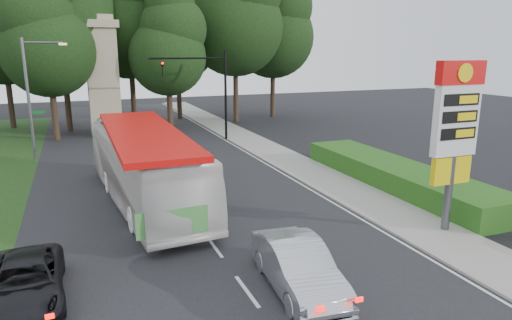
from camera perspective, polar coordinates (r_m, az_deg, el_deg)
name	(u,v)px	position (r m, az deg, el deg)	size (l,w,h in m)	color
ground	(253,300)	(14.16, -0.40, -17.11)	(120.00, 120.00, 0.00)	black
road_surface	(171,189)	(24.83, -10.53, -3.53)	(14.00, 80.00, 0.02)	black
sidewalk_right	(312,172)	(27.63, 7.01, -1.54)	(3.00, 80.00, 0.12)	gray
hedge	(396,175)	(25.91, 17.14, -1.84)	(3.00, 14.00, 1.20)	#225115
gas_station_pylon	(456,124)	(19.26, 23.69, 4.15)	(2.10, 0.45, 6.85)	#59595E
traffic_signal_mast	(210,83)	(36.85, -5.82, 9.56)	(6.10, 0.35, 7.20)	black
streetlight_signs	(32,94)	(33.57, -26.25, 7.45)	(2.75, 0.98, 8.00)	#59595E
monument	(103,76)	(41.47, -18.62, 9.97)	(3.00, 3.00, 10.05)	tan
tree_west_near	(0,18)	(48.75, -29.36, 15.21)	(8.40, 8.40, 16.50)	#2D2116
tree_center_right	(128,8)	(46.81, -15.75, 17.77)	(9.24, 9.24, 18.15)	#2D2116
tree_east_near	(176,25)	(49.51, -9.93, 16.25)	(8.12, 8.12, 15.95)	#2D2116
tree_east_mid	(235,7)	(47.13, -2.66, 18.61)	(9.52, 9.52, 18.70)	#2D2116
tree_far_east	(273,20)	(50.74, 2.17, 17.13)	(8.68, 8.68, 17.05)	#2D2116
tree_monument_left	(46,31)	(40.40, -24.76, 14.46)	(7.28, 7.28, 14.30)	#2D2116
tree_monument_right	(167,41)	(41.61, -11.08, 14.44)	(6.72, 6.72, 13.20)	#2D2116
transit_bus	(145,167)	(22.34, -13.71, -0.85)	(3.03, 12.94, 3.60)	white
sedan_silver	(298,267)	(14.37, 5.25, -13.13)	(1.65, 4.74, 1.56)	#B5B7BD
suv_charcoal	(26,282)	(15.36, -26.83, -13.43)	(2.09, 4.54, 1.26)	black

